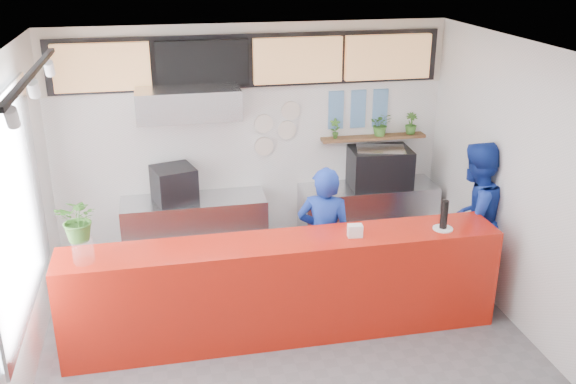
# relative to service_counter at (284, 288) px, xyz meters

# --- Properties ---
(floor) EXTENTS (5.00, 5.00, 0.00)m
(floor) POSITION_rel_service_counter_xyz_m (0.00, -0.40, -0.55)
(floor) COLOR slate
(floor) RESTS_ON ground
(ceiling) EXTENTS (5.00, 5.00, 0.00)m
(ceiling) POSITION_rel_service_counter_xyz_m (0.00, -0.40, 2.45)
(ceiling) COLOR silver
(wall_back) EXTENTS (5.00, 0.00, 5.00)m
(wall_back) POSITION_rel_service_counter_xyz_m (0.00, 2.10, 0.95)
(wall_back) COLOR white
(wall_back) RESTS_ON ground
(wall_left) EXTENTS (0.00, 5.00, 5.00)m
(wall_left) POSITION_rel_service_counter_xyz_m (-2.50, -0.40, 0.95)
(wall_left) COLOR white
(wall_left) RESTS_ON ground
(wall_right) EXTENTS (0.00, 5.00, 5.00)m
(wall_right) POSITION_rel_service_counter_xyz_m (2.50, -0.40, 0.95)
(wall_right) COLOR white
(wall_right) RESTS_ON ground
(service_counter) EXTENTS (4.50, 0.60, 1.10)m
(service_counter) POSITION_rel_service_counter_xyz_m (0.00, 0.00, 0.00)
(service_counter) COLOR red
(service_counter) RESTS_ON ground
(cream_band) EXTENTS (5.00, 0.02, 0.80)m
(cream_band) POSITION_rel_service_counter_xyz_m (0.00, 2.09, 2.05)
(cream_band) COLOR beige
(cream_band) RESTS_ON wall_back
(prep_bench) EXTENTS (1.80, 0.60, 0.90)m
(prep_bench) POSITION_rel_service_counter_xyz_m (-0.80, 1.80, -0.10)
(prep_bench) COLOR #B2B5BA
(prep_bench) RESTS_ON ground
(panini_oven) EXTENTS (0.59, 0.59, 0.43)m
(panini_oven) POSITION_rel_service_counter_xyz_m (-1.03, 1.80, 0.57)
(panini_oven) COLOR black
(panini_oven) RESTS_ON prep_bench
(extraction_hood) EXTENTS (1.20, 0.70, 0.35)m
(extraction_hood) POSITION_rel_service_counter_xyz_m (-0.80, 1.75, 1.60)
(extraction_hood) COLOR #B2B5BA
(extraction_hood) RESTS_ON ceiling
(hood_lip) EXTENTS (1.20, 0.69, 0.31)m
(hood_lip) POSITION_rel_service_counter_xyz_m (-0.80, 1.75, 1.40)
(hood_lip) COLOR #B2B5BA
(hood_lip) RESTS_ON ceiling
(right_bench) EXTENTS (1.80, 0.60, 0.90)m
(right_bench) POSITION_rel_service_counter_xyz_m (1.50, 1.80, -0.10)
(right_bench) COLOR #B2B5BA
(right_bench) RESTS_ON ground
(espresso_machine) EXTENTS (0.81, 0.60, 0.50)m
(espresso_machine) POSITION_rel_service_counter_xyz_m (1.64, 1.80, 0.60)
(espresso_machine) COLOR black
(espresso_machine) RESTS_ON right_bench
(espresso_tray) EXTENTS (0.71, 0.57, 0.06)m
(espresso_tray) POSITION_rel_service_counter_xyz_m (1.64, 1.80, 0.83)
(espresso_tray) COLOR silver
(espresso_tray) RESTS_ON espresso_machine
(herb_shelf) EXTENTS (1.40, 0.18, 0.04)m
(herb_shelf) POSITION_rel_service_counter_xyz_m (1.60, 2.00, 0.95)
(herb_shelf) COLOR brown
(herb_shelf) RESTS_ON wall_back
(menu_board_far_left) EXTENTS (1.10, 0.10, 0.55)m
(menu_board_far_left) POSITION_rel_service_counter_xyz_m (-1.75, 1.98, 2.00)
(menu_board_far_left) COLOR tan
(menu_board_far_left) RESTS_ON wall_back
(menu_board_mid_left) EXTENTS (1.10, 0.10, 0.55)m
(menu_board_mid_left) POSITION_rel_service_counter_xyz_m (-0.59, 1.98, 2.00)
(menu_board_mid_left) COLOR black
(menu_board_mid_left) RESTS_ON wall_back
(menu_board_mid_right) EXTENTS (1.10, 0.10, 0.55)m
(menu_board_mid_right) POSITION_rel_service_counter_xyz_m (0.57, 1.98, 2.00)
(menu_board_mid_right) COLOR tan
(menu_board_mid_right) RESTS_ON wall_back
(menu_board_far_right) EXTENTS (1.10, 0.10, 0.55)m
(menu_board_far_right) POSITION_rel_service_counter_xyz_m (1.73, 1.98, 2.00)
(menu_board_far_right) COLOR tan
(menu_board_far_right) RESTS_ON wall_back
(soffit) EXTENTS (4.80, 0.04, 0.65)m
(soffit) POSITION_rel_service_counter_xyz_m (0.00, 2.06, 2.00)
(soffit) COLOR black
(soffit) RESTS_ON wall_back
(window_pane) EXTENTS (0.04, 2.20, 1.90)m
(window_pane) POSITION_rel_service_counter_xyz_m (-2.47, -0.10, 1.15)
(window_pane) COLOR silver
(window_pane) RESTS_ON wall_left
(window_frame) EXTENTS (0.03, 2.30, 2.00)m
(window_frame) POSITION_rel_service_counter_xyz_m (-2.45, -0.10, 1.15)
(window_frame) COLOR #B2B5BA
(window_frame) RESTS_ON wall_left
(track_rail) EXTENTS (0.05, 2.40, 0.04)m
(track_rail) POSITION_rel_service_counter_xyz_m (-2.10, -0.40, 2.39)
(track_rail) COLOR black
(track_rail) RESTS_ON ceiling
(dec_plate_a) EXTENTS (0.24, 0.03, 0.24)m
(dec_plate_a) POSITION_rel_service_counter_xyz_m (0.15, 2.07, 1.20)
(dec_plate_a) COLOR silver
(dec_plate_a) RESTS_ON wall_back
(dec_plate_b) EXTENTS (0.24, 0.03, 0.24)m
(dec_plate_b) POSITION_rel_service_counter_xyz_m (0.45, 2.07, 1.10)
(dec_plate_b) COLOR silver
(dec_plate_b) RESTS_ON wall_back
(dec_plate_c) EXTENTS (0.24, 0.03, 0.24)m
(dec_plate_c) POSITION_rel_service_counter_xyz_m (0.15, 2.07, 0.90)
(dec_plate_c) COLOR silver
(dec_plate_c) RESTS_ON wall_back
(dec_plate_d) EXTENTS (0.24, 0.03, 0.24)m
(dec_plate_d) POSITION_rel_service_counter_xyz_m (0.50, 2.07, 1.35)
(dec_plate_d) COLOR silver
(dec_plate_d) RESTS_ON wall_back
(photo_frame_a) EXTENTS (0.20, 0.02, 0.25)m
(photo_frame_a) POSITION_rel_service_counter_xyz_m (1.10, 2.08, 1.45)
(photo_frame_a) COLOR #598CBF
(photo_frame_a) RESTS_ON wall_back
(photo_frame_b) EXTENTS (0.20, 0.02, 0.25)m
(photo_frame_b) POSITION_rel_service_counter_xyz_m (1.40, 2.08, 1.45)
(photo_frame_b) COLOR #598CBF
(photo_frame_b) RESTS_ON wall_back
(photo_frame_c) EXTENTS (0.20, 0.02, 0.25)m
(photo_frame_c) POSITION_rel_service_counter_xyz_m (1.70, 2.08, 1.45)
(photo_frame_c) COLOR #598CBF
(photo_frame_c) RESTS_ON wall_back
(photo_frame_d) EXTENTS (0.20, 0.02, 0.25)m
(photo_frame_d) POSITION_rel_service_counter_xyz_m (1.10, 2.08, 1.20)
(photo_frame_d) COLOR #598CBF
(photo_frame_d) RESTS_ON wall_back
(photo_frame_e) EXTENTS (0.20, 0.02, 0.25)m
(photo_frame_e) POSITION_rel_service_counter_xyz_m (1.40, 2.08, 1.20)
(photo_frame_e) COLOR #598CBF
(photo_frame_e) RESTS_ON wall_back
(photo_frame_f) EXTENTS (0.20, 0.02, 0.25)m
(photo_frame_f) POSITION_rel_service_counter_xyz_m (1.70, 2.08, 1.20)
(photo_frame_f) COLOR #598CBF
(photo_frame_f) RESTS_ON wall_back
(staff_center) EXTENTS (0.72, 0.61, 1.67)m
(staff_center) POSITION_rel_service_counter_xyz_m (0.55, 0.49, 0.29)
(staff_center) COLOR #163099
(staff_center) RESTS_ON ground
(staff_right) EXTENTS (1.08, 0.97, 1.84)m
(staff_right) POSITION_rel_service_counter_xyz_m (2.32, 0.50, 0.37)
(staff_right) COLOR #163099
(staff_right) RESTS_ON ground
(herb_a) EXTENTS (0.15, 0.11, 0.26)m
(herb_a) POSITION_rel_service_counter_xyz_m (1.07, 2.00, 1.10)
(herb_a) COLOR #3A6F27
(herb_a) RESTS_ON herb_shelf
(herb_c) EXTENTS (0.34, 0.31, 0.31)m
(herb_c) POSITION_rel_service_counter_xyz_m (1.70, 2.00, 1.13)
(herb_c) COLOR #3A6F27
(herb_c) RESTS_ON herb_shelf
(herb_d) EXTENTS (0.16, 0.14, 0.28)m
(herb_d) POSITION_rel_service_counter_xyz_m (2.11, 2.00, 1.11)
(herb_d) COLOR #3A6F27
(herb_d) RESTS_ON herb_shelf
(glass_vase) EXTENTS (0.20, 0.20, 0.25)m
(glass_vase) POSITION_rel_service_counter_xyz_m (-1.93, -0.07, 0.67)
(glass_vase) COLOR white
(glass_vase) RESTS_ON service_counter
(basil_vase) EXTENTS (0.48, 0.44, 0.43)m
(basil_vase) POSITION_rel_service_counter_xyz_m (-1.93, -0.07, 0.99)
(basil_vase) COLOR #3A6F27
(basil_vase) RESTS_ON glass_vase
(napkin_holder) EXTENTS (0.16, 0.11, 0.13)m
(napkin_holder) POSITION_rel_service_counter_xyz_m (0.72, -0.06, 0.62)
(napkin_holder) COLOR white
(napkin_holder) RESTS_ON service_counter
(white_plate) EXTENTS (0.27, 0.27, 0.02)m
(white_plate) POSITION_rel_service_counter_xyz_m (1.68, -0.07, 0.56)
(white_plate) COLOR white
(white_plate) RESTS_ON service_counter
(pepper_mill) EXTENTS (0.08, 0.08, 0.31)m
(pepper_mill) POSITION_rel_service_counter_xyz_m (1.68, -0.07, 0.72)
(pepper_mill) COLOR black
(pepper_mill) RESTS_ON white_plate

